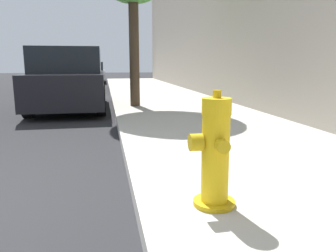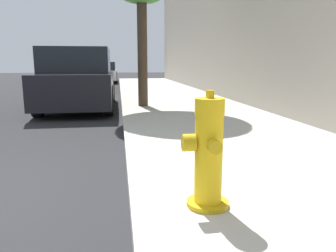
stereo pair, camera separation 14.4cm
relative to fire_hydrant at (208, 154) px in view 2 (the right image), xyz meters
name	(u,v)px [view 2 (the right image)]	position (x,y,z in m)	size (l,w,h in m)	color
sidewalk_slab	(308,192)	(0.98, 0.29, -0.46)	(3.06, 40.00, 0.15)	#B7B2A8
fire_hydrant	(208,154)	(0.00, 0.00, 0.00)	(0.34, 0.35, 0.84)	#C39C11
parked_car_near	(79,80)	(-1.61, 6.48, 0.20)	(1.73, 3.97, 1.53)	black
parked_car_mid	(92,75)	(-1.76, 12.74, 0.11)	(1.76, 4.30, 1.33)	#4C5156
parked_car_far	(102,72)	(-1.61, 18.62, 0.08)	(1.83, 4.51, 1.23)	silver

